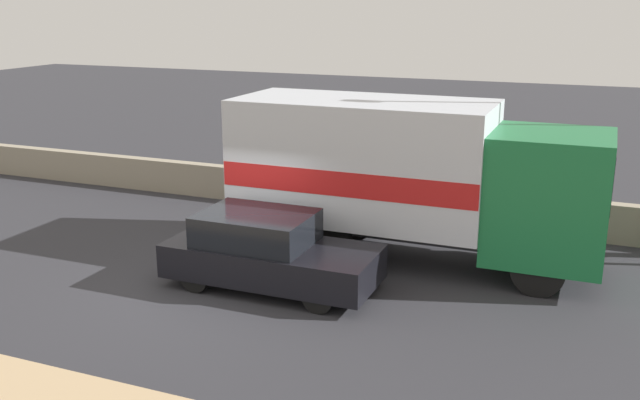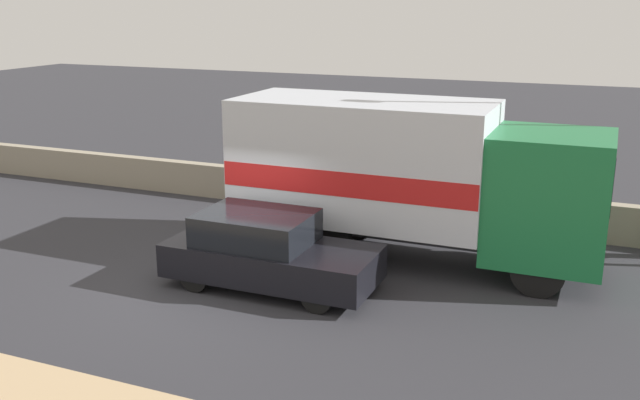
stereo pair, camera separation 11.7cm
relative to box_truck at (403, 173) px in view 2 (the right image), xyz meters
name	(u,v)px [view 2 (the right image)]	position (x,y,z in m)	size (l,w,h in m)	color
ground_plane	(221,285)	(-2.90, -2.89, -1.95)	(80.00, 80.00, 0.00)	#2D2D33
stone_wall_backdrop	(329,193)	(-2.90, 2.92, -1.47)	(60.00, 0.35, 0.95)	gray
box_truck	(403,173)	(0.00, 0.00, 0.00)	(7.85, 2.54, 3.47)	#196B38
car_hatchback	(267,251)	(-2.01, -2.55, -1.22)	(4.20, 1.79, 1.50)	black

